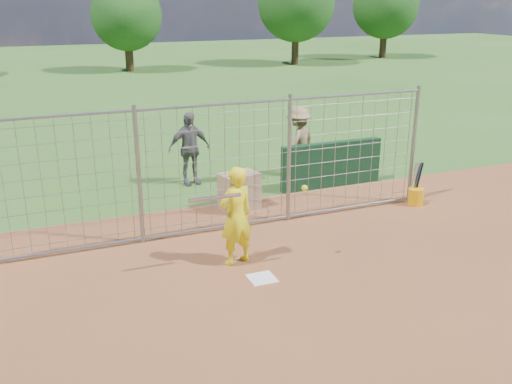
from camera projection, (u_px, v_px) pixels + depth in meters
name	position (u px, v px, depth m)	size (l,w,h in m)	color
ground	(257.00, 274.00, 9.50)	(100.00, 100.00, 0.00)	#2D591E
infield_dirt	(352.00, 380.00, 6.87)	(18.00, 18.00, 0.00)	brown
home_plate	(262.00, 278.00, 9.32)	(0.43, 0.43, 0.02)	silver
dugout_wall	(331.00, 165.00, 13.69)	(2.60, 0.20, 1.10)	#11381E
batter	(236.00, 216.00, 9.62)	(0.63, 0.42, 1.74)	yellow
bystander_b	(189.00, 148.00, 13.77)	(1.05, 0.44, 1.80)	#595A5E
bystander_c	(299.00, 142.00, 14.45)	(1.14, 0.66, 1.77)	#90754E
equipment_bin	(239.00, 191.00, 12.29)	(0.80, 0.55, 0.80)	tan
equipment_in_play	(237.00, 195.00, 9.15)	(1.99, 0.26, 0.11)	silver
bucket_with_bats	(416.00, 194.00, 12.56)	(0.34, 0.34, 0.97)	#E8A20C
backstop_fence	(218.00, 170.00, 10.84)	(9.08, 0.08, 2.60)	gray
tree_line	(128.00, 8.00, 34.04)	(44.66, 6.72, 6.48)	#3F2B19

